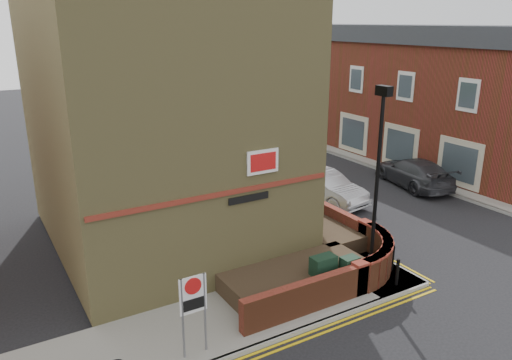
% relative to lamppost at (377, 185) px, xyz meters
% --- Properties ---
extents(ground, '(120.00, 120.00, 0.00)m').
position_rel_lamppost_xyz_m(ground, '(-1.60, -1.20, -3.34)').
color(ground, black).
rests_on(ground, ground).
extents(pavement_corner, '(13.00, 3.00, 0.12)m').
position_rel_lamppost_xyz_m(pavement_corner, '(-5.10, 0.30, -3.28)').
color(pavement_corner, gray).
rests_on(pavement_corner, ground).
extents(pavement_main, '(2.00, 32.00, 0.12)m').
position_rel_lamppost_xyz_m(pavement_main, '(0.40, 14.80, -3.28)').
color(pavement_main, gray).
rests_on(pavement_main, ground).
extents(pavement_far, '(4.00, 40.00, 0.12)m').
position_rel_lamppost_xyz_m(pavement_far, '(11.40, 11.80, -3.28)').
color(pavement_far, gray).
rests_on(pavement_far, ground).
extents(kerb_side, '(13.00, 0.15, 0.12)m').
position_rel_lamppost_xyz_m(kerb_side, '(-5.10, -1.20, -3.28)').
color(kerb_side, gray).
rests_on(kerb_side, ground).
extents(kerb_main_near, '(0.15, 32.00, 0.12)m').
position_rel_lamppost_xyz_m(kerb_main_near, '(1.40, 14.80, -3.28)').
color(kerb_main_near, gray).
rests_on(kerb_main_near, ground).
extents(kerb_main_far, '(0.15, 40.00, 0.12)m').
position_rel_lamppost_xyz_m(kerb_main_far, '(9.40, 11.80, -3.28)').
color(kerb_main_far, gray).
rests_on(kerb_main_far, ground).
extents(yellow_lines_side, '(13.00, 0.28, 0.01)m').
position_rel_lamppost_xyz_m(yellow_lines_side, '(-5.10, -1.45, -3.34)').
color(yellow_lines_side, gold).
rests_on(yellow_lines_side, ground).
extents(yellow_lines_main, '(0.28, 32.00, 0.01)m').
position_rel_lamppost_xyz_m(yellow_lines_main, '(1.65, 14.80, -3.34)').
color(yellow_lines_main, gold).
rests_on(yellow_lines_main, ground).
extents(corner_building, '(8.95, 10.40, 13.60)m').
position_rel_lamppost_xyz_m(corner_building, '(-4.44, 6.80, 2.88)').
color(corner_building, olive).
rests_on(corner_building, ground).
extents(garden_wall, '(6.80, 6.00, 1.20)m').
position_rel_lamppost_xyz_m(garden_wall, '(-1.60, 1.30, -3.34)').
color(garden_wall, brown).
rests_on(garden_wall, ground).
extents(lamppost, '(0.25, 0.50, 6.30)m').
position_rel_lamppost_xyz_m(lamppost, '(0.00, 0.00, 0.00)').
color(lamppost, black).
rests_on(lamppost, pavement_corner).
extents(utility_cabinet_large, '(0.80, 0.45, 1.20)m').
position_rel_lamppost_xyz_m(utility_cabinet_large, '(-1.90, 0.10, -2.62)').
color(utility_cabinet_large, black).
rests_on(utility_cabinet_large, pavement_corner).
extents(utility_cabinet_small, '(0.55, 0.40, 1.10)m').
position_rel_lamppost_xyz_m(utility_cabinet_small, '(-1.10, -0.20, -2.67)').
color(utility_cabinet_small, black).
rests_on(utility_cabinet_small, pavement_corner).
extents(bollard_near, '(0.11, 0.11, 0.90)m').
position_rel_lamppost_xyz_m(bollard_near, '(0.40, -0.80, -2.77)').
color(bollard_near, black).
rests_on(bollard_near, pavement_corner).
extents(bollard_far, '(0.11, 0.11, 0.90)m').
position_rel_lamppost_xyz_m(bollard_far, '(1.00, -0.00, -2.77)').
color(bollard_far, black).
rests_on(bollard_far, pavement_corner).
extents(zone_sign, '(0.72, 0.07, 2.20)m').
position_rel_lamppost_xyz_m(zone_sign, '(-6.60, -0.70, -1.70)').
color(zone_sign, slate).
rests_on(zone_sign, pavement_corner).
extents(far_terrace, '(5.40, 30.40, 8.00)m').
position_rel_lamppost_xyz_m(far_terrace, '(12.90, 15.80, 0.70)').
color(far_terrace, brown).
rests_on(far_terrace, ground).
extents(far_terrace_cream, '(5.40, 12.40, 8.00)m').
position_rel_lamppost_xyz_m(far_terrace_cream, '(12.90, 36.80, 0.71)').
color(far_terrace_cream, beige).
rests_on(far_terrace_cream, ground).
extents(tree_near, '(3.64, 3.65, 6.70)m').
position_rel_lamppost_xyz_m(tree_near, '(0.40, 12.85, 1.36)').
color(tree_near, '#382B1E').
rests_on(tree_near, pavement_main).
extents(tree_mid, '(4.03, 4.03, 7.42)m').
position_rel_lamppost_xyz_m(tree_mid, '(0.40, 20.85, 1.85)').
color(tree_mid, '#382B1E').
rests_on(tree_mid, pavement_main).
extents(tree_far, '(3.81, 3.81, 7.00)m').
position_rel_lamppost_xyz_m(tree_far, '(0.40, 28.85, 1.57)').
color(tree_far, '#382B1E').
rests_on(tree_far, pavement_main).
extents(traffic_light_assembly, '(0.20, 0.16, 4.20)m').
position_rel_lamppost_xyz_m(traffic_light_assembly, '(0.80, 23.80, -0.56)').
color(traffic_light_assembly, black).
rests_on(traffic_light_assembly, pavement_main).
extents(silver_car_near, '(2.24, 4.70, 1.49)m').
position_rel_lamppost_xyz_m(silver_car_near, '(3.40, 6.84, -2.60)').
color(silver_car_near, '#B4B7BC').
rests_on(silver_car_near, ground).
extents(red_car_main, '(3.22, 5.39, 1.40)m').
position_rel_lamppost_xyz_m(red_car_main, '(3.29, 18.29, -2.64)').
color(red_car_main, maroon).
rests_on(red_car_main, ground).
extents(grey_car_far, '(3.10, 5.37, 1.46)m').
position_rel_lamppost_xyz_m(grey_car_far, '(8.90, 6.35, -2.61)').
color(grey_car_far, '#333438').
rests_on(grey_car_far, ground).
extents(silver_car_far, '(1.93, 3.86, 1.26)m').
position_rel_lamppost_xyz_m(silver_car_far, '(8.17, 17.90, -2.71)').
color(silver_car_far, '#939699').
rests_on(silver_car_far, ground).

